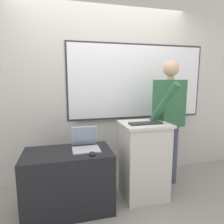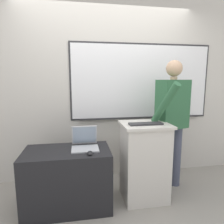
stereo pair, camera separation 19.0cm
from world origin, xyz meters
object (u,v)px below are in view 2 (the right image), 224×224
Objects in this scene: wireless_keyboard at (146,124)px; computer_mouse_by_laptop at (90,153)px; laptop at (85,142)px; side_desk at (68,179)px; person_presenter at (172,117)px; lectern_podium at (144,161)px.

wireless_keyboard is 0.72m from computer_mouse_by_laptop.
computer_mouse_by_laptop is (0.04, -0.24, -0.05)m from laptop.
person_presenter is at bearing 8.85° from side_desk.
lectern_podium reaches higher than side_desk.
side_desk is 0.46m from laptop.
computer_mouse_by_laptop is at bearing -79.33° from laptop.
computer_mouse_by_laptop reaches higher than side_desk.
computer_mouse_by_laptop is at bearing -177.50° from person_presenter.
lectern_podium is at bearing 1.98° from side_desk.
person_presenter reaches higher than computer_mouse_by_laptop.
person_presenter reaches higher than side_desk.
person_presenter is (1.35, 0.21, 0.65)m from side_desk.
wireless_keyboard is (0.91, -0.03, 0.62)m from side_desk.
laptop is at bearing 177.49° from lectern_podium.
side_desk is at bearing 145.04° from computer_mouse_by_laptop.
person_presenter is 4.37× the size of wireless_keyboard.
laptop is 0.74m from wireless_keyboard.
person_presenter is at bearing 22.60° from lectern_podium.
wireless_keyboard is (-0.45, -0.24, -0.03)m from person_presenter.
lectern_podium is at bearing -2.51° from laptop.
side_desk is at bearing 172.14° from person_presenter.
lectern_podium is 0.74m from computer_mouse_by_laptop.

